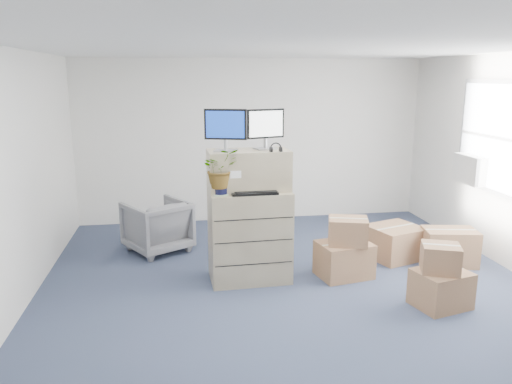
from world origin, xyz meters
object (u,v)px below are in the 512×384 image
(monitor_right, at_px, (265,127))
(keyboard, at_px, (254,193))
(filing_cabinet_lower, at_px, (250,236))
(water_bottle, at_px, (255,178))
(potted_plant, at_px, (220,173))
(office_chair, at_px, (157,224))
(monitor_left, at_px, (225,128))

(monitor_right, distance_m, keyboard, 0.81)
(filing_cabinet_lower, xyz_separation_m, monitor_right, (0.21, 0.10, 1.33))
(monitor_right, height_order, water_bottle, monitor_right)
(filing_cabinet_lower, distance_m, potted_plant, 0.92)
(water_bottle, height_order, office_chair, water_bottle)
(monitor_left, bearing_deg, filing_cabinet_lower, 15.08)
(water_bottle, bearing_deg, keyboard, -101.92)
(monitor_left, xyz_separation_m, monitor_right, (0.49, 0.09, -0.01))
(monitor_right, relative_size, water_bottle, 1.74)
(filing_cabinet_lower, distance_m, monitor_right, 1.35)
(keyboard, bearing_deg, potted_plant, 176.51)
(filing_cabinet_lower, bearing_deg, keyboard, -81.20)
(keyboard, xyz_separation_m, office_chair, (-1.21, 1.41, -0.74))
(potted_plant, bearing_deg, water_bottle, 25.37)
(filing_cabinet_lower, distance_m, monitor_left, 1.37)
(water_bottle, bearing_deg, potted_plant, -154.63)
(keyboard, distance_m, water_bottle, 0.26)
(monitor_left, distance_m, potted_plant, 0.54)
(filing_cabinet_lower, bearing_deg, monitor_right, 22.27)
(water_bottle, distance_m, potted_plant, 0.50)
(water_bottle, bearing_deg, monitor_right, 17.94)
(keyboard, xyz_separation_m, water_bottle, (0.05, 0.22, 0.12))
(monitor_right, xyz_separation_m, potted_plant, (-0.58, -0.25, -0.51))
(filing_cabinet_lower, xyz_separation_m, keyboard, (0.03, -0.17, 0.59))
(office_chair, bearing_deg, monitor_right, 108.80)
(monitor_right, relative_size, keyboard, 0.88)
(keyboard, relative_size, office_chair, 0.67)
(monitor_left, distance_m, monitor_right, 0.50)
(filing_cabinet_lower, relative_size, office_chair, 1.39)
(water_bottle, bearing_deg, monitor_left, -172.33)
(monitor_right, bearing_deg, monitor_left, 173.25)
(water_bottle, xyz_separation_m, office_chair, (-1.26, 1.19, -0.87))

